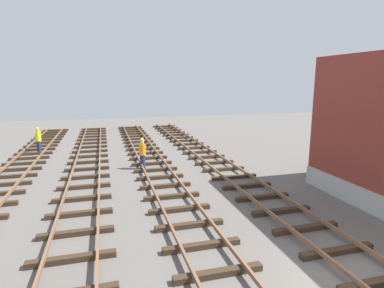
% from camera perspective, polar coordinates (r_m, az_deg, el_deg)
% --- Properties ---
extents(track_near_building, '(2.50, 60.81, 0.32)m').
position_cam_1_polar(track_near_building, '(9.97, 30.98, -20.52)').
color(track_near_building, '#38281C').
rests_on(track_near_building, ground).
extents(track_worker_foreground, '(0.40, 0.40, 1.87)m').
position_cam_1_polar(track_worker_foreground, '(25.44, -26.10, 0.63)').
color(track_worker_foreground, '#262D4C').
rests_on(track_worker_foreground, ground).
extents(track_worker_distant, '(0.40, 0.40, 1.87)m').
position_cam_1_polar(track_worker_distant, '(18.81, -8.98, -1.75)').
color(track_worker_distant, '#262D4C').
rests_on(track_worker_distant, ground).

